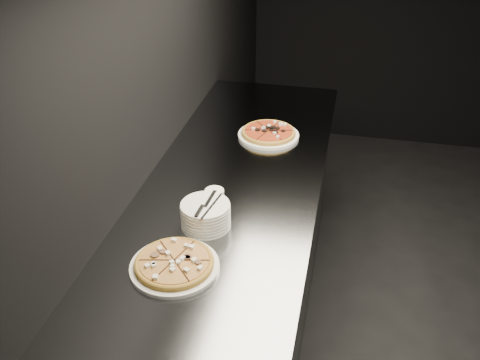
% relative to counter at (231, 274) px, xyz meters
% --- Properties ---
extents(wall_left, '(0.02, 5.00, 2.80)m').
position_rel_counter_xyz_m(wall_left, '(-0.37, 0.00, 0.94)').
color(wall_left, black).
rests_on(wall_left, floor).
extents(counter, '(0.74, 2.44, 0.92)m').
position_rel_counter_xyz_m(counter, '(0.00, 0.00, 0.00)').
color(counter, slate).
rests_on(counter, floor).
extents(pizza_mushroom, '(0.32, 0.32, 0.04)m').
position_rel_counter_xyz_m(pizza_mushroom, '(-0.07, -0.52, 0.48)').
color(pizza_mushroom, white).
rests_on(pizza_mushroom, counter).
extents(pizza_tomato, '(0.31, 0.31, 0.03)m').
position_rel_counter_xyz_m(pizza_tomato, '(0.07, 0.52, 0.48)').
color(pizza_tomato, white).
rests_on(pizza_tomato, counter).
extents(plate_stack, '(0.18, 0.18, 0.10)m').
position_rel_counter_xyz_m(plate_stack, '(-0.03, -0.26, 0.51)').
color(plate_stack, white).
rests_on(plate_stack, counter).
extents(cutlery, '(0.08, 0.19, 0.01)m').
position_rel_counter_xyz_m(cutlery, '(-0.02, -0.27, 0.56)').
color(cutlery, '#ACAFB3').
rests_on(cutlery, plate_stack).
extents(ramekin, '(0.08, 0.08, 0.07)m').
position_rel_counter_xyz_m(ramekin, '(-0.03, -0.11, 0.49)').
color(ramekin, white).
rests_on(ramekin, counter).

